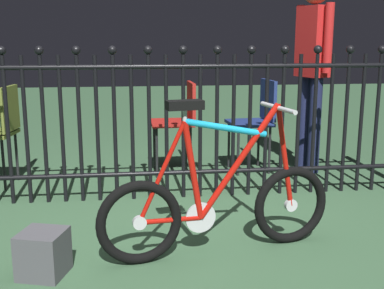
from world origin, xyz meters
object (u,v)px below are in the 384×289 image
Objects in this scene: person_visitor at (313,56)px; bicycle at (219,204)px; display_crate at (43,253)px; chair_navy at (257,116)px; chair_red at (180,117)px.

bicycle is at bearing -123.97° from person_visitor.
display_crate is at bearing -138.43° from person_visitor.
bicycle is 5.78× the size of display_crate.
chair_navy reaches higher than display_crate.
bicycle is at bearing -88.22° from chair_red.
chair_navy is (0.73, -0.00, -0.00)m from chair_red.
chair_red is 1.33m from person_visitor.
person_visitor is (1.21, -0.07, 0.55)m from chair_red.
person_visitor is 2.99m from display_crate.
bicycle is 1.00m from display_crate.
chair_navy is 0.48× the size of person_visitor.
bicycle is at bearing 9.84° from display_crate.
chair_red is (-0.06, 1.78, 0.22)m from bicycle.
chair_red is at bearing 179.69° from chair_navy.
bicycle reaches higher than display_crate.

